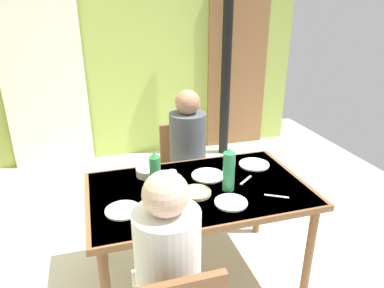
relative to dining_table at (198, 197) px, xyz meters
name	(u,v)px	position (x,y,z in m)	size (l,w,h in m)	color
ground_plane	(155,266)	(-0.28, 0.18, -0.66)	(5.77, 5.77, 0.00)	silver
wall_back	(114,42)	(-0.28, 2.40, 0.76)	(4.61, 0.10, 2.83)	#A4BD55
door_wooden	(237,72)	(1.26, 2.32, 0.34)	(0.80, 0.05, 2.00)	#8F603A
stove_pipe_column	(227,42)	(1.00, 2.05, 0.76)	(0.12, 0.12, 2.83)	black
curtain_panel	(42,66)	(-1.10, 2.30, 0.53)	(0.90, 0.03, 2.38)	white
dining_table	(198,197)	(0.00, 0.00, 0.00)	(1.43, 0.86, 0.73)	brown
chair_far_diner	(184,167)	(0.12, 0.78, -0.16)	(0.40, 0.40, 0.87)	brown
person_near_diner	(167,257)	(-0.35, -0.65, 0.12)	(0.30, 0.37, 0.77)	silver
person_far_diner	(188,143)	(0.12, 0.65, 0.12)	(0.30, 0.37, 0.77)	#515655
water_bottle_green_near	(229,170)	(0.18, -0.07, 0.21)	(0.08, 0.08, 0.29)	#339758
water_bottle_green_far	(156,175)	(-0.28, -0.01, 0.21)	(0.07, 0.07, 0.30)	#2A8145
serving_bowl_center	(148,172)	(-0.29, 0.27, 0.10)	(0.17, 0.17, 0.06)	silver
dinner_plate_near_left	(231,202)	(0.13, -0.23, 0.08)	(0.20, 0.20, 0.01)	white
dinner_plate_near_right	(254,164)	(0.50, 0.21, 0.08)	(0.22, 0.22, 0.01)	white
dinner_plate_far_center	(208,175)	(0.11, 0.14, 0.08)	(0.23, 0.23, 0.01)	white
dinner_plate_far_side	(123,210)	(-0.50, -0.13, 0.08)	(0.21, 0.21, 0.01)	white
drinking_glass_by_near_diner	(172,178)	(-0.15, 0.10, 0.12)	(0.06, 0.06, 0.10)	silver
drinking_glass_by_far_diner	(170,216)	(-0.27, -0.34, 0.13)	(0.06, 0.06, 0.11)	silver
bread_plate_sliced	(196,193)	(-0.04, -0.07, 0.08)	(0.19, 0.19, 0.02)	#DBB77A
cutlery_knife_near	(246,180)	(0.34, 0.01, 0.07)	(0.15, 0.02, 0.00)	silver
cutlery_fork_near	(277,196)	(0.43, -0.24, 0.07)	(0.15, 0.02, 0.00)	silver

